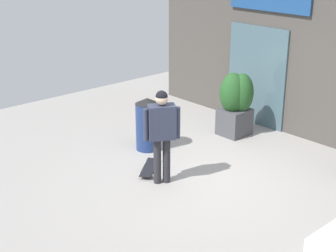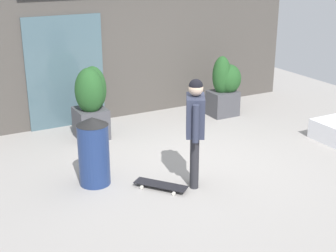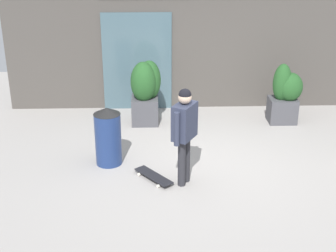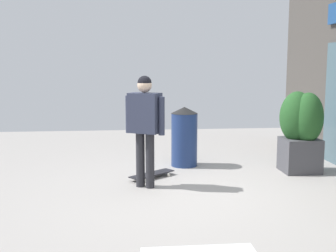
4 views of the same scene
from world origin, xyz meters
name	(u,v)px [view 1 (image 1 of 4)]	position (x,y,z in m)	size (l,w,h in m)	color
ground_plane	(200,179)	(0.00, 0.00, 0.00)	(12.00, 12.00, 0.00)	#9E9993
building_facade	(308,53)	(-0.04, 3.10, 1.78)	(8.25, 0.31, 3.59)	#4C4742
skateboarder	(162,128)	(-0.36, -0.58, 1.01)	(0.45, 0.56, 1.65)	#28282D
skateboard	(149,167)	(-0.86, -0.45, 0.06)	(0.67, 0.77, 0.08)	black
planter_box_right	(236,101)	(-1.01, 2.07, 0.75)	(0.63, 0.68, 1.37)	#47474C
trash_bin	(147,124)	(-1.66, 0.18, 0.54)	(0.48, 0.48, 1.07)	navy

